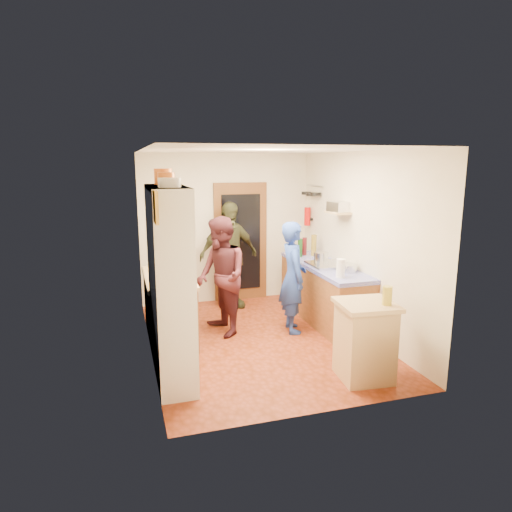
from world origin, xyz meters
name	(u,v)px	position (x,y,z in m)	size (l,w,h in m)	color
floor	(260,340)	(0.00, 0.00, -0.01)	(3.00, 4.00, 0.02)	brown
ceiling	(261,149)	(0.00, 0.00, 2.61)	(3.00, 4.00, 0.02)	silver
wall_back	(226,228)	(0.00, 2.01, 1.30)	(3.00, 0.02, 2.60)	silver
wall_front	(324,287)	(0.00, -2.01, 1.30)	(3.00, 0.02, 2.60)	silver
wall_left	(146,255)	(-1.51, 0.00, 1.30)	(0.02, 4.00, 2.60)	silver
wall_right	(360,243)	(1.51, 0.00, 1.30)	(0.02, 4.00, 2.60)	silver
door_frame	(241,242)	(0.25, 1.97, 1.05)	(0.95, 0.06, 2.10)	brown
door_glass	(241,242)	(0.25, 1.94, 1.05)	(0.70, 0.02, 1.70)	black
hutch_body	(170,286)	(-1.30, -0.80, 1.10)	(0.40, 1.20, 2.20)	silver
hutch_top_shelf	(167,188)	(-1.30, -0.80, 2.18)	(0.40, 1.14, 0.04)	silver
plate_stack	(169,183)	(-1.30, -1.09, 2.25)	(0.23, 0.23, 0.10)	white
orange_pot_a	(166,179)	(-1.30, -0.78, 2.27)	(0.18, 0.18, 0.14)	orange
orange_pot_b	(163,177)	(-1.30, -0.46, 2.29)	(0.20, 0.20, 0.18)	orange
left_counter_base	(169,309)	(-1.20, 0.45, 0.42)	(0.60, 1.40, 0.85)	#99562D
left_counter_top	(168,278)	(-1.20, 0.45, 0.88)	(0.64, 1.44, 0.05)	tan
toaster	(175,275)	(-1.15, 0.07, 1.00)	(0.26, 0.17, 0.19)	white
kettle	(165,273)	(-1.25, 0.28, 0.99)	(0.17, 0.17, 0.19)	white
orange_bowl	(173,271)	(-1.12, 0.56, 0.95)	(0.20, 0.20, 0.09)	orange
chopping_board	(166,267)	(-1.18, 0.97, 0.91)	(0.30, 0.22, 0.03)	tan
right_counter_base	(324,294)	(1.20, 0.50, 0.42)	(0.60, 2.20, 0.84)	#99562D
right_counter_top	(325,266)	(1.20, 0.50, 0.87)	(0.62, 2.22, 0.06)	#0809B2
hob	(328,265)	(1.20, 0.38, 0.92)	(0.55, 0.58, 0.04)	silver
pot_on_hob	(321,257)	(1.15, 0.53, 1.01)	(0.22, 0.22, 0.15)	silver
bottle_a	(300,248)	(1.05, 1.14, 1.05)	(0.08, 0.08, 0.31)	#143F14
bottle_b	(305,246)	(1.18, 1.26, 1.05)	(0.07, 0.07, 0.30)	#591419
bottle_c	(314,245)	(1.31, 1.17, 1.08)	(0.09, 0.09, 0.35)	olive
paper_towel	(341,268)	(1.05, -0.32, 1.03)	(0.12, 0.12, 0.26)	white
mixing_bowl	(347,268)	(1.30, -0.03, 0.96)	(0.29, 0.29, 0.11)	silver
island_base	(365,343)	(0.79, -1.45, 0.43)	(0.55, 0.55, 0.86)	tan
island_top	(367,305)	(0.79, -1.45, 0.89)	(0.62, 0.62, 0.05)	tan
cutting_board	(361,303)	(0.75, -1.40, 0.90)	(0.35, 0.28, 0.02)	white
oil_jar	(387,296)	(0.96, -1.59, 1.02)	(0.11, 0.11, 0.21)	#AD9E2D
pan_rail	(315,186)	(1.46, 1.52, 2.05)	(0.02, 0.02, 0.65)	silver
pan_hang_a	(316,194)	(1.40, 1.35, 1.92)	(0.18, 0.18, 0.05)	black
pan_hang_b	(311,194)	(1.40, 1.55, 1.90)	(0.16, 0.16, 0.05)	black
pan_hang_c	(306,193)	(1.40, 1.75, 1.91)	(0.17, 0.17, 0.05)	black
wall_shelf	(338,213)	(1.37, 0.45, 1.70)	(0.26, 0.42, 0.03)	tan
radio	(338,207)	(1.37, 0.45, 1.79)	(0.22, 0.30, 0.15)	silver
ext_bracket	(310,219)	(1.47, 1.70, 1.45)	(0.06, 0.10, 0.04)	black
fire_extinguisher	(307,216)	(1.41, 1.70, 1.50)	(0.11, 0.11, 0.32)	red
picture_frame	(156,207)	(-1.48, -1.55, 2.05)	(0.03, 0.25, 0.30)	gold
person_hob	(295,278)	(0.59, 0.18, 0.81)	(0.59, 0.39, 1.62)	#223E9C
person_left	(222,276)	(-0.44, 0.43, 0.85)	(0.83, 0.65, 1.71)	#411A20
person_back	(230,255)	(-0.06, 1.55, 0.91)	(1.06, 0.44, 1.81)	#36371F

